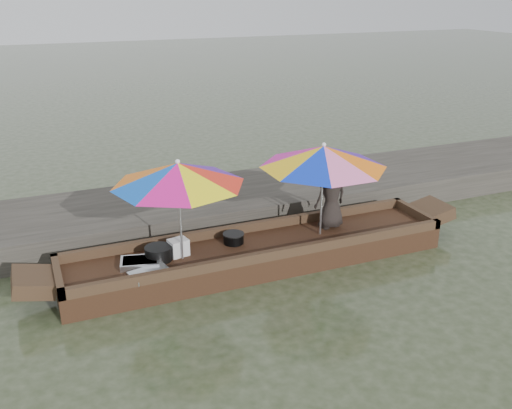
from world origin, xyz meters
name	(u,v)px	position (x,y,z in m)	size (l,w,h in m)	color
water	(258,265)	(0.00, 0.00, 0.00)	(80.00, 80.00, 0.00)	#28341A
dock	(214,205)	(0.00, 2.20, 0.25)	(22.00, 2.20, 0.50)	#2D2B26
boat_hull	(258,255)	(0.00, 0.00, 0.17)	(6.15, 1.20, 0.35)	black
cooking_pot	(158,253)	(-1.58, 0.09, 0.46)	(0.40, 0.40, 0.21)	black
tray_crayfish	(140,262)	(-1.88, 0.03, 0.39)	(0.56, 0.39, 0.09)	silver
tray_scallop	(151,274)	(-1.81, -0.35, 0.38)	(0.56, 0.39, 0.06)	silver
charcoal_grill	(234,239)	(-0.34, 0.22, 0.43)	(0.32, 0.32, 0.15)	black
supply_bag	(178,247)	(-1.26, 0.13, 0.48)	(0.28, 0.22, 0.26)	silver
vendor	(331,195)	(1.40, 0.20, 0.93)	(0.57, 0.37, 1.16)	black
umbrella_bow	(180,211)	(-1.24, 0.00, 1.12)	(1.94, 1.94, 1.55)	#4E14A5
umbrella_stern	(322,190)	(1.11, 0.00, 1.12)	(2.03, 2.03, 1.55)	green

